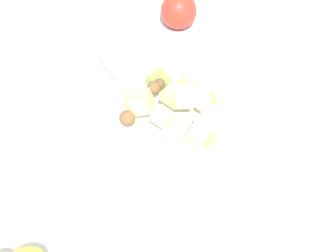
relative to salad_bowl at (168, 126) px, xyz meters
The scene contains 5 objects.
ground_plane 0.05m from the salad_bowl, 158.20° to the right, with size 2.40×2.40×0.00m, color silver.
placemat 0.04m from the salad_bowl, 158.20° to the right, with size 0.43×0.30×0.01m, color #BCB299.
salad_bowl is the anchor object (origin of this frame).
serving_spoon 0.19m from the salad_bowl, 154.30° to the right, with size 0.19×0.11×0.01m.
whole_apple 0.32m from the salad_bowl, 168.35° to the left, with size 0.08×0.08×0.09m.
Camera 1 is at (0.50, -0.06, 0.67)m, focal length 48.48 mm.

